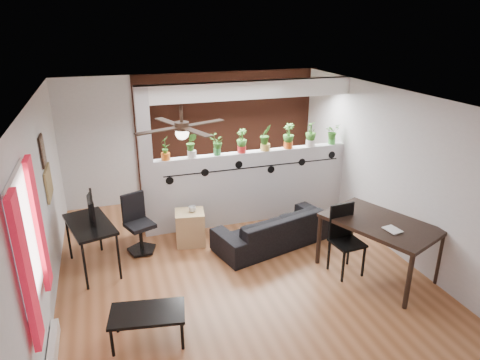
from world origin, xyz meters
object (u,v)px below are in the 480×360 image
object	(u,v)px
computer_desk	(90,227)
potted_plant_7	(332,133)
ceiling_fan	(182,129)
potted_plant_3	(242,140)
cup	(192,209)
sofa	(273,229)
potted_plant_4	(266,137)
potted_plant_0	(165,147)
potted_plant_5	(289,135)
potted_plant_6	(311,133)
folding_chair	(344,233)
coffee_table	(147,315)
cube_shelf	(190,228)
office_chair	(138,227)
dining_table	(380,227)
potted_plant_1	(191,145)
potted_plant_2	(217,144)

from	to	relation	value
computer_desk	potted_plant_7	bearing A→B (deg)	11.06
ceiling_fan	potted_plant_7	bearing A→B (deg)	29.51
potted_plant_3	cup	bearing A→B (deg)	-152.24
sofa	potted_plant_4	bearing A→B (deg)	-116.92
ceiling_fan	potted_plant_7	xyz separation A→B (m)	(3.18, 1.80, -0.76)
potted_plant_0	ceiling_fan	bearing A→B (deg)	-90.64
ceiling_fan	computer_desk	xyz separation A→B (m)	(-1.28, 0.93, -1.62)
potted_plant_4	potted_plant_5	bearing A→B (deg)	0.00
potted_plant_5	potted_plant_6	xyz separation A→B (m)	(0.45, 0.00, 0.00)
potted_plant_4	folding_chair	bearing A→B (deg)	-77.33
coffee_table	sofa	bearing A→B (deg)	36.87
cube_shelf	office_chair	distance (m)	0.85
potted_plant_3	potted_plant_4	xyz separation A→B (m)	(0.45, -0.00, 0.02)
potted_plant_0	potted_plant_6	size ratio (longest dim) A/B	0.91
dining_table	coffee_table	xyz separation A→B (m)	(-3.40, -0.42, -0.40)
office_chair	coffee_table	xyz separation A→B (m)	(-0.11, -2.18, -0.06)
potted_plant_1	office_chair	distance (m)	1.64
dining_table	sofa	bearing A→B (deg)	130.71
office_chair	cup	bearing A→B (deg)	-1.28
sofa	cup	xyz separation A→B (m)	(-1.28, 0.45, 0.35)
potted_plant_1	folding_chair	size ratio (longest dim) A/B	0.40
ceiling_fan	potted_plant_3	bearing A→B (deg)	52.64
potted_plant_2	folding_chair	size ratio (longest dim) A/B	0.35
potted_plant_2	cup	xyz separation A→B (m)	(-0.59, -0.55, -0.92)
potted_plant_2	potted_plant_7	world-z (taller)	potted_plant_7
potted_plant_0	office_chair	world-z (taller)	potted_plant_0
potted_plant_3	dining_table	distance (m)	2.79
potted_plant_5	cube_shelf	size ratio (longest dim) A/B	0.79
potted_plant_7	potted_plant_6	bearing A→B (deg)	180.00
computer_desk	potted_plant_0	bearing A→B (deg)	33.89
folding_chair	coffee_table	world-z (taller)	folding_chair
potted_plant_7	coffee_table	bearing A→B (deg)	-144.85
computer_desk	potted_plant_6	bearing A→B (deg)	12.27
cup	folding_chair	bearing A→B (deg)	-37.72
potted_plant_4	cup	bearing A→B (deg)	-159.82
sofa	potted_plant_0	bearing A→B (deg)	-46.91
potted_plant_1	cup	world-z (taller)	potted_plant_1
potted_plant_1	dining_table	xyz separation A→B (m)	(2.25, -2.30, -0.82)
potted_plant_0	sofa	world-z (taller)	potted_plant_0
potted_plant_2	potted_plant_3	size ratio (longest dim) A/B	0.86
potted_plant_4	folding_chair	xyz separation A→B (m)	(0.46, -2.07, -0.97)
potted_plant_3	dining_table	xyz separation A→B (m)	(1.35, -2.30, -0.81)
potted_plant_7	potted_plant_1	bearing A→B (deg)	-180.00
coffee_table	ceiling_fan	bearing A→B (deg)	53.54
office_chair	potted_plant_4	bearing A→B (deg)	12.50
potted_plant_2	dining_table	size ratio (longest dim) A/B	0.20
cube_shelf	dining_table	size ratio (longest dim) A/B	0.32
sofa	folding_chair	size ratio (longest dim) A/B	1.82
potted_plant_3	computer_desk	world-z (taller)	potted_plant_3
potted_plant_4	cube_shelf	xyz separation A→B (m)	(-1.55, -0.55, -1.31)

